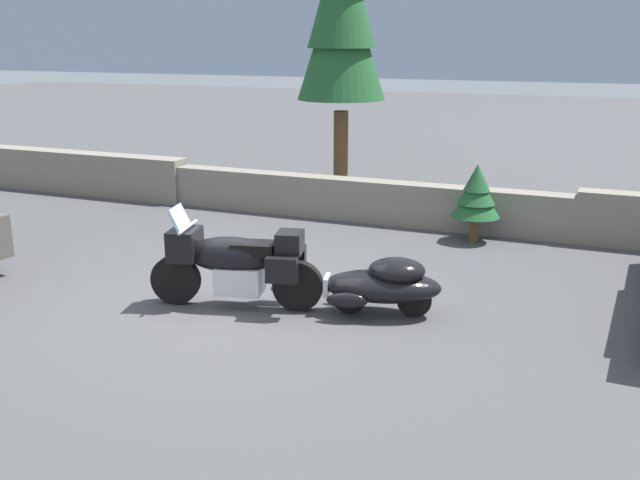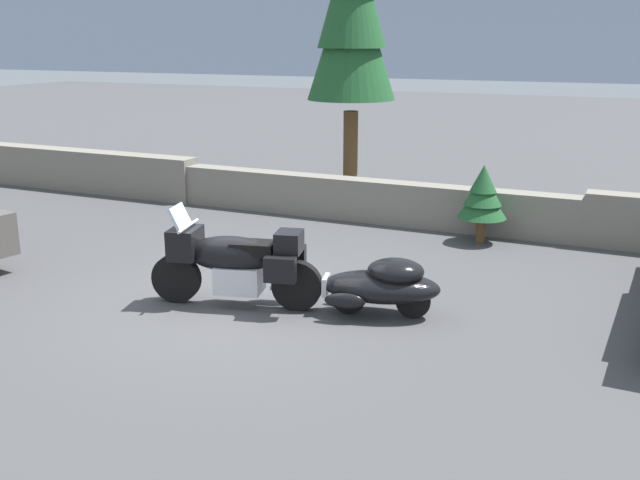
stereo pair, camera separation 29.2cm
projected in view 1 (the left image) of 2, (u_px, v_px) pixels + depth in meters
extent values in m
plane|color=#424244|center=(226.00, 305.00, 9.75)|extent=(80.00, 80.00, 0.00)
cube|color=slate|center=(37.00, 169.00, 17.17)|extent=(8.00, 0.52, 0.95)
cube|color=slate|center=(359.00, 200.00, 14.21)|extent=(8.00, 0.45, 0.81)
cube|color=#99A8BF|center=(605.00, 1.00, 92.12)|extent=(240.00, 80.00, 16.00)
cylinder|color=black|center=(176.00, 280.00, 9.74)|extent=(0.67, 0.30, 0.66)
cylinder|color=black|center=(298.00, 286.00, 9.50)|extent=(0.67, 0.30, 0.66)
cube|color=silver|center=(240.00, 279.00, 9.60)|extent=(0.69, 0.57, 0.36)
ellipsoid|color=black|center=(231.00, 255.00, 9.53)|extent=(1.27, 0.72, 0.48)
cube|color=black|center=(185.00, 244.00, 9.59)|extent=(0.48, 0.59, 0.40)
cube|color=#9EB7C6|center=(180.00, 219.00, 9.51)|extent=(0.29, 0.47, 0.34)
cube|color=black|center=(254.00, 248.00, 9.46)|extent=(0.63, 0.49, 0.16)
cube|color=black|center=(290.00, 242.00, 9.36)|extent=(0.41, 0.47, 0.28)
cube|color=black|center=(282.00, 270.00, 9.16)|extent=(0.43, 0.25, 0.32)
cube|color=black|center=(291.00, 257.00, 9.73)|extent=(0.43, 0.25, 0.32)
cylinder|color=silver|center=(188.00, 227.00, 9.52)|extent=(0.21, 0.69, 0.04)
cylinder|color=silver|center=(178.00, 262.00, 9.67)|extent=(0.26, 0.13, 0.54)
cylinder|color=black|center=(350.00, 296.00, 9.43)|extent=(0.45, 0.20, 0.44)
cylinder|color=black|center=(414.00, 300.00, 9.31)|extent=(0.45, 0.20, 0.44)
ellipsoid|color=black|center=(382.00, 286.00, 9.33)|extent=(1.62, 1.03, 0.40)
ellipsoid|color=black|center=(397.00, 270.00, 9.25)|extent=(0.84, 0.72, 0.32)
cube|color=silver|center=(327.00, 285.00, 9.44)|extent=(0.14, 0.32, 0.24)
ellipsoid|color=black|center=(347.00, 301.00, 9.11)|extent=(0.54, 0.26, 0.20)
ellipsoid|color=black|center=(353.00, 284.00, 9.72)|extent=(0.54, 0.26, 0.20)
cylinder|color=silver|center=(297.00, 290.00, 9.52)|extent=(0.69, 0.22, 0.05)
cylinder|color=brown|center=(341.00, 154.00, 16.34)|extent=(0.32, 0.32, 1.89)
cone|color=#1E5128|center=(342.00, 28.00, 15.62)|extent=(1.91, 1.91, 2.98)
cylinder|color=brown|center=(474.00, 230.00, 12.79)|extent=(0.16, 0.16, 0.39)
cone|color=#1E5128|center=(476.00, 199.00, 12.64)|extent=(0.84, 0.84, 0.62)
cone|color=#1E5128|center=(477.00, 188.00, 12.59)|extent=(0.65, 0.65, 0.54)
cone|color=#1E5128|center=(477.00, 177.00, 12.54)|extent=(0.46, 0.46, 0.47)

